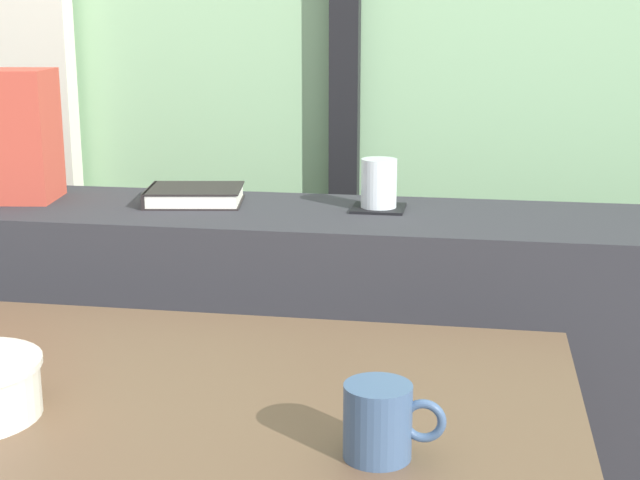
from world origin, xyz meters
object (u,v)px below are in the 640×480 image
closed_book (194,195)px  ceramic_mug (380,421)px  breakfast_table (159,466)px  coaster_square (378,208)px  juice_glass (379,185)px

closed_book → ceramic_mug: closed_book is taller
breakfast_table → ceramic_mug: bearing=-24.8°
breakfast_table → closed_book: 0.71m
coaster_square → breakfast_table: bearing=-108.7°
coaster_square → closed_book: closed_book is taller
breakfast_table → closed_book: size_ratio=5.30×
juice_glass → ceramic_mug: 0.81m
breakfast_table → coaster_square: 0.73m
juice_glass → ceramic_mug: (0.09, -0.80, -0.12)m
coaster_square → ceramic_mug: (0.09, -0.80, -0.07)m
breakfast_table → coaster_square: (0.22, 0.65, 0.23)m
coaster_square → juice_glass: 0.05m
coaster_square → ceramic_mug: 0.80m
breakfast_table → ceramic_mug: 0.38m
coaster_square → closed_book: 0.37m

